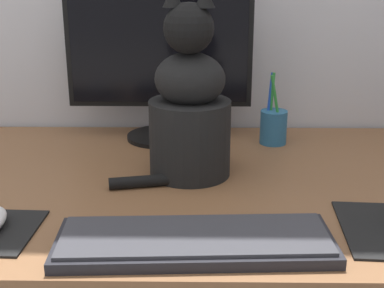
{
  "coord_description": "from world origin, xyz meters",
  "views": [
    {
      "loc": [
        0.07,
        -1.01,
        1.12
      ],
      "look_at": [
        0.06,
        -0.12,
        0.82
      ],
      "focal_mm": 50.0,
      "sensor_mm": 36.0,
      "label": 1
    }
  ],
  "objects": [
    {
      "name": "keyboard",
      "position": [
        0.06,
        -0.27,
        0.71
      ],
      "size": [
        0.44,
        0.17,
        0.02
      ],
      "rotation": [
        0.0,
        0.0,
        0.05
      ],
      "color": "black",
      "rests_on": "desk"
    },
    {
      "name": "monitor",
      "position": [
        -0.03,
        0.27,
        0.91
      ],
      "size": [
        0.45,
        0.17,
        0.38
      ],
      "color": "black",
      "rests_on": "desk"
    },
    {
      "name": "cat",
      "position": [
        0.05,
        0.03,
        0.84
      ],
      "size": [
        0.25,
        0.19,
        0.38
      ],
      "rotation": [
        0.0,
        0.0,
        -0.15
      ],
      "color": "black",
      "rests_on": "desk"
    },
    {
      "name": "desk",
      "position": [
        0.0,
        0.0,
        0.61
      ],
      "size": [
        1.34,
        0.73,
        0.7
      ],
      "color": "brown",
      "rests_on": "ground_plane"
    },
    {
      "name": "pen_cup",
      "position": [
        0.25,
        0.24,
        0.75
      ],
      "size": [
        0.06,
        0.06,
        0.17
      ],
      "color": "#286089",
      "rests_on": "desk"
    }
  ]
}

